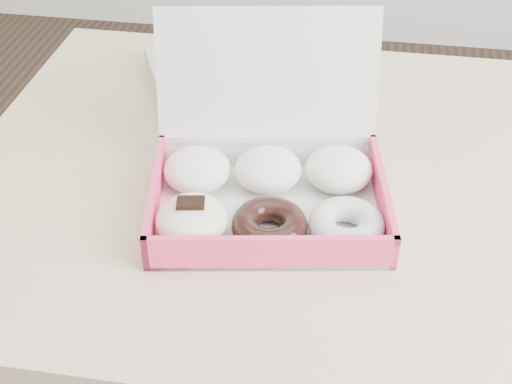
# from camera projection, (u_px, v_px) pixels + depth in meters

# --- Properties ---
(table) EXTENTS (1.20, 0.80, 0.75)m
(table) POSITION_uv_depth(u_px,v_px,m) (368.00, 220.00, 1.07)
(table) COLOR #CDB887
(table) RESTS_ON ground
(donut_box) EXTENTS (0.35, 0.33, 0.22)m
(donut_box) POSITION_uv_depth(u_px,v_px,m) (266.00, 183.00, 0.95)
(donut_box) COLOR silver
(donut_box) RESTS_ON table
(newspapers) EXTENTS (0.35, 0.32, 0.04)m
(newspapers) POSITION_uv_depth(u_px,v_px,m) (234.00, 73.00, 1.22)
(newspapers) COLOR beige
(newspapers) RESTS_ON table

